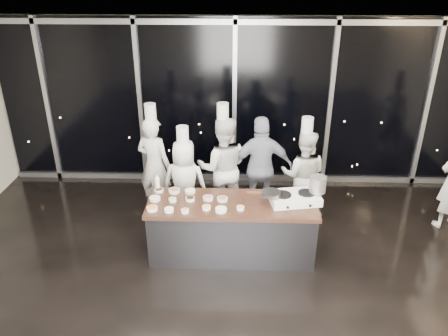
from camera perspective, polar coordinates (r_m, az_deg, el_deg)
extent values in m
plane|color=black|center=(6.15, 0.84, -16.08)|extent=(9.00, 9.00, 0.00)
cube|color=beige|center=(8.46, 1.38, 8.54)|extent=(9.00, 0.02, 3.20)
cube|color=beige|center=(4.67, 1.10, 14.61)|extent=(9.00, 7.00, 0.02)
cube|color=black|center=(8.41, 1.38, 8.42)|extent=(8.90, 0.04, 3.18)
cube|color=#92949A|center=(8.04, 1.49, 18.57)|extent=(8.90, 0.08, 0.10)
cube|color=#92949A|center=(8.94, 1.27, -1.20)|extent=(8.90, 0.08, 0.10)
cube|color=#92949A|center=(9.13, -22.10, 7.94)|extent=(0.08, 0.08, 3.20)
cube|color=#92949A|center=(8.56, -10.89, 8.29)|extent=(0.08, 0.08, 3.20)
cube|color=#92949A|center=(8.36, 1.37, 8.31)|extent=(0.08, 0.08, 3.20)
cube|color=#92949A|center=(8.54, 13.67, 7.96)|extent=(0.08, 0.08, 3.20)
cube|color=#92949A|center=(9.07, 24.95, 7.33)|extent=(0.08, 0.08, 3.20)
cube|color=#39393E|center=(6.61, 1.02, -8.14)|extent=(2.40, 0.80, 0.84)
cube|color=#48291E|center=(6.37, 1.05, -4.77)|extent=(2.46, 0.86, 0.06)
cube|color=white|center=(6.43, 9.18, -3.88)|extent=(0.78, 0.56, 0.12)
cylinder|color=black|center=(6.35, 7.71, -3.46)|extent=(0.28, 0.28, 0.02)
cylinder|color=black|center=(6.45, 10.71, -3.21)|extent=(0.28, 0.28, 0.02)
cylinder|color=black|center=(6.20, 8.33, -5.12)|extent=(0.04, 0.03, 0.04)
cylinder|color=black|center=(6.29, 11.21, -4.85)|extent=(0.04, 0.03, 0.04)
cylinder|color=slate|center=(6.29, 6.14, -3.30)|extent=(0.33, 0.33, 0.05)
cube|color=#4C2B14|center=(6.23, 3.95, -3.40)|extent=(0.21, 0.07, 0.02)
cylinder|color=#ACACAE|center=(6.44, 12.15, -2.09)|extent=(0.28, 0.28, 0.24)
cylinder|color=white|center=(6.24, -9.36, -5.25)|extent=(0.16, 0.16, 0.04)
cylinder|color=orange|center=(6.24, -9.37, -5.12)|extent=(0.13, 0.13, 0.01)
cylinder|color=white|center=(6.48, -9.02, -3.99)|extent=(0.16, 0.16, 0.04)
cylinder|color=beige|center=(6.47, -9.03, -3.86)|extent=(0.13, 0.13, 0.01)
cylinder|color=white|center=(6.70, -8.51, -2.91)|extent=(0.14, 0.14, 0.04)
cylinder|color=black|center=(6.69, -8.52, -2.78)|extent=(0.11, 0.11, 0.01)
cylinder|color=white|center=(6.18, -7.19, -5.45)|extent=(0.13, 0.13, 0.04)
cylinder|color=white|center=(6.17, -7.20, -5.32)|extent=(0.11, 0.11, 0.01)
cylinder|color=white|center=(6.42, -6.73, -4.15)|extent=(0.11, 0.11, 0.04)
cylinder|color=tan|center=(6.41, -6.74, -4.02)|extent=(0.09, 0.09, 0.01)
cylinder|color=white|center=(6.66, -6.52, -2.97)|extent=(0.17, 0.17, 0.04)
cylinder|color=olive|center=(6.65, -6.52, -2.85)|extent=(0.14, 0.14, 0.01)
cylinder|color=white|center=(6.13, -5.11, -5.61)|extent=(0.11, 0.11, 0.04)
cylinder|color=#DA7A59|center=(6.12, -5.12, -5.47)|extent=(0.09, 0.09, 0.01)
cylinder|color=white|center=(6.42, -4.44, -4.04)|extent=(0.14, 0.14, 0.04)
cylinder|color=black|center=(6.41, -4.45, -3.91)|extent=(0.11, 0.11, 0.01)
cylinder|color=white|center=(6.62, -4.45, -3.05)|extent=(0.16, 0.16, 0.04)
cylinder|color=white|center=(6.61, -4.46, -2.93)|extent=(0.13, 0.13, 0.01)
cylinder|color=white|center=(6.19, -2.31, -5.20)|extent=(0.12, 0.12, 0.04)
cylinder|color=#C7B64F|center=(6.18, -2.32, -5.07)|extent=(0.10, 0.10, 0.01)
cylinder|color=white|center=(6.42, -2.10, -3.95)|extent=(0.15, 0.15, 0.04)
cylinder|color=tan|center=(6.41, -2.10, -3.83)|extent=(0.13, 0.13, 0.01)
cylinder|color=white|center=(6.13, -0.39, -5.48)|extent=(0.17, 0.17, 0.04)
cylinder|color=#F6E4C3|center=(6.13, -0.39, -5.35)|extent=(0.14, 0.14, 0.01)
cylinder|color=white|center=(6.39, -0.21, -4.08)|extent=(0.16, 0.16, 0.04)
cylinder|color=olive|center=(6.38, -0.21, -3.96)|extent=(0.13, 0.13, 0.01)
cylinder|color=white|center=(6.18, 2.15, -5.24)|extent=(0.11, 0.11, 0.04)
cylinder|color=#E6924C|center=(6.17, 2.16, -5.11)|extent=(0.09, 0.09, 0.01)
cylinder|color=silver|center=(6.71, -8.69, -2.10)|extent=(0.08, 0.08, 0.21)
cone|color=silver|center=(6.64, -8.76, -1.06)|extent=(0.06, 0.06, 0.07)
imported|color=silver|center=(7.63, -9.08, 0.35)|extent=(0.75, 0.63, 1.75)
cylinder|color=white|center=(7.27, -9.61, 7.29)|extent=(0.25, 0.25, 0.26)
imported|color=silver|center=(7.20, -5.16, -2.03)|extent=(0.79, 0.56, 1.52)
cylinder|color=white|center=(6.84, -5.44, 4.38)|extent=(0.21, 0.21, 0.26)
imported|color=silver|center=(7.38, -0.15, 0.05)|extent=(0.90, 0.72, 1.80)
cylinder|color=white|center=(7.01, -0.16, 7.45)|extent=(0.20, 0.20, 0.26)
imported|color=#121934|center=(7.39, 4.87, 0.01)|extent=(1.10, 0.56, 1.81)
imported|color=silver|center=(7.49, 10.27, -0.90)|extent=(0.87, 0.74, 1.59)
cylinder|color=white|center=(7.15, 10.83, 5.52)|extent=(0.22, 0.22, 0.26)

